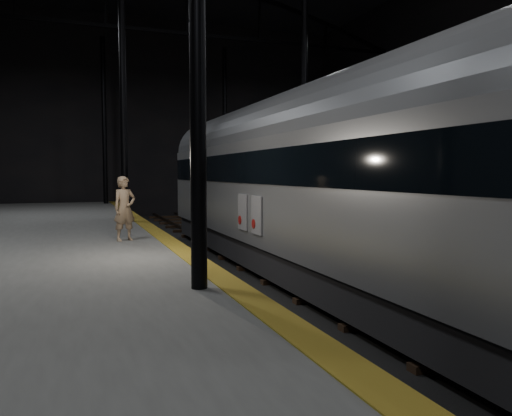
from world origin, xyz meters
TOP-DOWN VIEW (x-y plane):
  - ground at (0.00, 0.00)m, footprint 44.00×44.00m
  - tactile_strip at (-3.25, 0.00)m, footprint 0.50×43.80m
  - track at (0.00, 0.00)m, footprint 2.40×43.00m
  - train at (-0.00, 0.84)m, footprint 2.77×18.44m
  - woman at (-4.36, 2.24)m, footprint 0.76×0.64m

SIDE VIEW (x-z plane):
  - ground at x=0.00m, z-range 0.00..0.00m
  - track at x=0.00m, z-range -0.05..0.19m
  - tactile_strip at x=-3.25m, z-range 1.00..1.01m
  - woman at x=-4.36m, z-range 1.00..2.77m
  - train at x=0.00m, z-range 0.29..5.21m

